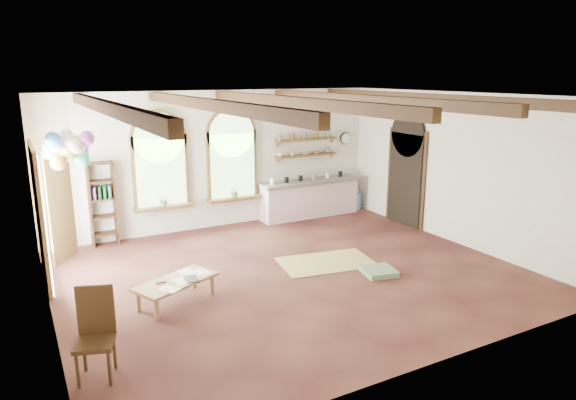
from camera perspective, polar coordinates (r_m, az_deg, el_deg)
floor at (r=9.51m, az=0.33°, el=-8.15°), size 8.00×8.00×0.00m
ceiling_beams at (r=8.83m, az=0.36°, el=10.86°), size 6.20×6.80×0.18m
window_left at (r=11.66m, az=-13.99°, el=3.92°), size 1.30×0.28×2.20m
window_right at (r=12.19m, az=-6.23°, el=4.67°), size 1.30×0.28×2.20m
left_doorway at (r=9.82m, az=-25.82°, el=-1.77°), size 0.10×1.90×2.50m
right_doorway at (r=12.59m, az=12.90°, el=2.23°), size 0.10×1.30×2.40m
kitchen_counter at (r=13.10m, az=2.39°, el=0.23°), size 2.68×0.62×0.94m
wall_shelf_lower at (r=13.05m, az=2.03°, el=4.98°), size 1.70×0.24×0.04m
wall_shelf_upper at (r=12.99m, az=2.04°, el=6.73°), size 1.70×0.24×0.04m
wall_clock at (r=13.73m, az=6.42°, el=6.82°), size 0.32×0.04×0.32m
bookshelf at (r=11.46m, az=-19.92°, el=-0.42°), size 0.53×0.32×1.80m
coffee_table at (r=8.43m, az=-12.35°, el=-8.98°), size 1.46×1.10×0.38m
side_chair at (r=6.80m, az=-20.53°, el=-15.60°), size 0.56×0.56×1.11m
floor_mat at (r=10.04m, az=4.31°, el=-6.91°), size 1.94×1.38×0.02m
floor_cushion at (r=9.61m, az=10.07°, el=-7.82°), size 0.66×0.66×0.10m
water_jug_a at (r=13.94m, az=7.50°, el=0.00°), size 0.30×0.30×0.58m
water_jug_b at (r=13.68m, az=5.98°, el=-0.12°), size 0.33×0.33×0.64m
balloon_cluster at (r=9.34m, az=-23.15°, el=5.21°), size 0.82×0.87×1.16m
table_book at (r=8.44m, az=-14.60°, el=-8.71°), size 0.18×0.25×0.02m
tablet at (r=8.40m, az=-10.70°, el=-8.63°), size 0.21×0.29×0.01m
potted_plant_left at (r=11.72m, az=-13.63°, el=0.08°), size 0.27×0.23×0.30m
potted_plant_right at (r=12.24m, az=-5.95°, el=0.99°), size 0.27×0.23×0.30m
shelf_cup_a at (r=12.67m, az=-0.90°, el=5.04°), size 0.12×0.10×0.10m
shelf_cup_b at (r=12.84m, az=0.49°, el=5.15°), size 0.10×0.10×0.09m
shelf_bowl_a at (r=13.01m, az=1.84°, el=5.17°), size 0.22×0.22×0.05m
shelf_bowl_b at (r=13.19m, az=3.16°, el=5.29°), size 0.20×0.20×0.06m
shelf_vase at (r=13.37m, az=4.45°, el=5.67°), size 0.18×0.18×0.19m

